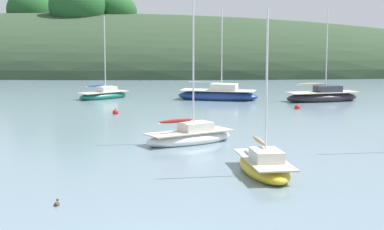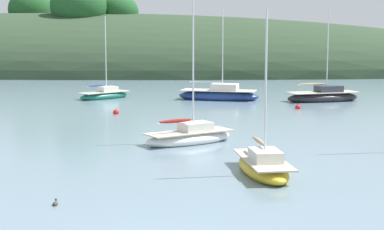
{
  "view_description": "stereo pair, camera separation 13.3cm",
  "coord_description": "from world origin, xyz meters",
  "px_view_note": "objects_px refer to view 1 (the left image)",
  "views": [
    {
      "loc": [
        1.75,
        -15.3,
        5.92
      ],
      "look_at": [
        0.0,
        20.0,
        1.2
      ],
      "focal_mm": 57.27,
      "sensor_mm": 36.0,
      "label": 1
    },
    {
      "loc": [
        1.89,
        -15.29,
        5.92
      ],
      "look_at": [
        0.0,
        20.0,
        1.2
      ],
      "focal_mm": 57.27,
      "sensor_mm": 36.0,
      "label": 2
    }
  ],
  "objects_px": {
    "sailboat_white_near": "(218,95)",
    "mooring_buoy_outer": "(297,107)",
    "sailboat_black_sloop": "(264,166)",
    "sailboat_yellow_far": "(190,137)",
    "sailboat_teal_outer": "(323,96)",
    "sailboat_blue_center": "(104,95)",
    "duck_lead": "(57,204)",
    "mooring_buoy_inner": "(116,112)"
  },
  "relations": [
    {
      "from": "sailboat_black_sloop",
      "to": "mooring_buoy_outer",
      "type": "distance_m",
      "value": 23.16
    },
    {
      "from": "mooring_buoy_inner",
      "to": "duck_lead",
      "type": "height_order",
      "value": "mooring_buoy_inner"
    },
    {
      "from": "sailboat_black_sloop",
      "to": "sailboat_blue_center",
      "type": "bearing_deg",
      "value": 113.07
    },
    {
      "from": "sailboat_black_sloop",
      "to": "sailboat_teal_outer",
      "type": "relative_size",
      "value": 0.86
    },
    {
      "from": "sailboat_teal_outer",
      "to": "mooring_buoy_outer",
      "type": "relative_size",
      "value": 15.22
    },
    {
      "from": "sailboat_white_near",
      "to": "mooring_buoy_outer",
      "type": "bearing_deg",
      "value": -45.43
    },
    {
      "from": "sailboat_yellow_far",
      "to": "mooring_buoy_outer",
      "type": "xyz_separation_m",
      "value": [
        7.69,
        15.64,
        -0.23
      ]
    },
    {
      "from": "duck_lead",
      "to": "sailboat_yellow_far",
      "type": "bearing_deg",
      "value": 72.21
    },
    {
      "from": "sailboat_yellow_far",
      "to": "mooring_buoy_inner",
      "type": "distance_m",
      "value": 13.3
    },
    {
      "from": "sailboat_blue_center",
      "to": "sailboat_teal_outer",
      "type": "xyz_separation_m",
      "value": [
        19.69,
        -1.18,
        0.07
      ]
    },
    {
      "from": "sailboat_white_near",
      "to": "sailboat_blue_center",
      "type": "relative_size",
      "value": 1.1
    },
    {
      "from": "sailboat_black_sloop",
      "to": "duck_lead",
      "type": "bearing_deg",
      "value": -145.18
    },
    {
      "from": "sailboat_black_sloop",
      "to": "duck_lead",
      "type": "distance_m",
      "value": 9.15
    },
    {
      "from": "mooring_buoy_inner",
      "to": "duck_lead",
      "type": "relative_size",
      "value": 1.27
    },
    {
      "from": "sailboat_teal_outer",
      "to": "sailboat_yellow_far",
      "type": "bearing_deg",
      "value": -116.34
    },
    {
      "from": "mooring_buoy_outer",
      "to": "duck_lead",
      "type": "bearing_deg",
      "value": -112.59
    },
    {
      "from": "sailboat_white_near",
      "to": "sailboat_blue_center",
      "type": "xyz_separation_m",
      "value": [
        -10.5,
        0.52,
        -0.09
      ]
    },
    {
      "from": "sailboat_white_near",
      "to": "duck_lead",
      "type": "xyz_separation_m",
      "value": [
        -5.35,
        -34.41,
        -0.38
      ]
    },
    {
      "from": "sailboat_yellow_far",
      "to": "sailboat_black_sloop",
      "type": "bearing_deg",
      "value": -63.65
    },
    {
      "from": "sailboat_white_near",
      "to": "sailboat_teal_outer",
      "type": "relative_size",
      "value": 1.02
    },
    {
      "from": "duck_lead",
      "to": "sailboat_teal_outer",
      "type": "bearing_deg",
      "value": 66.68
    },
    {
      "from": "mooring_buoy_inner",
      "to": "sailboat_blue_center",
      "type": "bearing_deg",
      "value": 105.46
    },
    {
      "from": "sailboat_white_near",
      "to": "duck_lead",
      "type": "bearing_deg",
      "value": -98.84
    },
    {
      "from": "sailboat_yellow_far",
      "to": "sailboat_teal_outer",
      "type": "xyz_separation_m",
      "value": [
        10.58,
        21.37,
        0.06
      ]
    },
    {
      "from": "sailboat_white_near",
      "to": "sailboat_teal_outer",
      "type": "distance_m",
      "value": 9.22
    },
    {
      "from": "duck_lead",
      "to": "sailboat_blue_center",
      "type": "bearing_deg",
      "value": 98.38
    },
    {
      "from": "mooring_buoy_inner",
      "to": "duck_lead",
      "type": "xyz_separation_m",
      "value": [
        2.17,
        -24.16,
        -0.07
      ]
    },
    {
      "from": "sailboat_blue_center",
      "to": "mooring_buoy_inner",
      "type": "relative_size",
      "value": 14.17
    },
    {
      "from": "sailboat_blue_center",
      "to": "sailboat_yellow_far",
      "type": "distance_m",
      "value": 24.33
    },
    {
      "from": "sailboat_teal_outer",
      "to": "sailboat_blue_center",
      "type": "bearing_deg",
      "value": 176.57
    },
    {
      "from": "sailboat_white_near",
      "to": "mooring_buoy_outer",
      "type": "xyz_separation_m",
      "value": [
        6.3,
        -6.4,
        -0.31
      ]
    },
    {
      "from": "sailboat_blue_center",
      "to": "sailboat_yellow_far",
      "type": "relative_size",
      "value": 0.97
    },
    {
      "from": "sailboat_white_near",
      "to": "mooring_buoy_outer",
      "type": "distance_m",
      "value": 8.99
    },
    {
      "from": "sailboat_blue_center",
      "to": "duck_lead",
      "type": "bearing_deg",
      "value": -81.62
    },
    {
      "from": "sailboat_teal_outer",
      "to": "mooring_buoy_outer",
      "type": "bearing_deg",
      "value": -116.77
    },
    {
      "from": "sailboat_blue_center",
      "to": "sailboat_teal_outer",
      "type": "bearing_deg",
      "value": -3.43
    },
    {
      "from": "sailboat_blue_center",
      "to": "sailboat_teal_outer",
      "type": "relative_size",
      "value": 0.93
    },
    {
      "from": "sailboat_yellow_far",
      "to": "mooring_buoy_outer",
      "type": "height_order",
      "value": "sailboat_yellow_far"
    },
    {
      "from": "sailboat_black_sloop",
      "to": "sailboat_yellow_far",
      "type": "relative_size",
      "value": 0.9
    },
    {
      "from": "sailboat_white_near",
      "to": "sailboat_yellow_far",
      "type": "bearing_deg",
      "value": -93.6
    },
    {
      "from": "sailboat_white_near",
      "to": "mooring_buoy_inner",
      "type": "height_order",
      "value": "sailboat_white_near"
    },
    {
      "from": "sailboat_blue_center",
      "to": "mooring_buoy_inner",
      "type": "distance_m",
      "value": 11.16
    }
  ]
}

